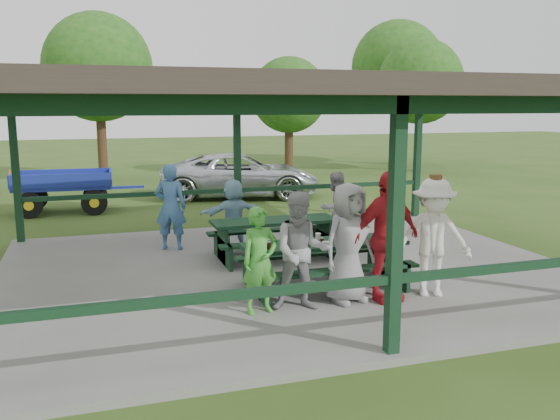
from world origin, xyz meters
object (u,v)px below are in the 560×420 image
object	(u,v)px
contestant_red	(386,236)
contestant_grey_left	(301,251)
spectator_lblue	(233,214)
picnic_table_far	(275,234)
contestant_green	(260,260)
contestant_grey_mid	(348,243)
spectator_grey	(335,208)
picnic_table_near	(324,258)
pickup_truck	(240,175)
farm_trailer	(64,191)
spectator_blue	(171,207)
contestant_white_fedora	(433,237)

from	to	relation	value
contestant_red	contestant_grey_left	bearing A→B (deg)	169.72
spectator_lblue	picnic_table_far	bearing A→B (deg)	111.61
contestant_green	spectator_lblue	xyz separation A→B (m)	(0.51, 3.75, -0.04)
contestant_grey_mid	spectator_lblue	bearing A→B (deg)	87.91
contestant_green	contestant_grey_left	world-z (taller)	contestant_grey_left
contestant_green	spectator_grey	bearing A→B (deg)	42.97
picnic_table_near	pickup_truck	xyz separation A→B (m)	(1.16, 10.18, 0.14)
contestant_grey_mid	farm_trailer	distance (m)	10.65
picnic_table_near	picnic_table_far	world-z (taller)	same
picnic_table_far	farm_trailer	size ratio (longest dim) A/B	0.67
contestant_red	spectator_blue	world-z (taller)	contestant_red
picnic_table_far	spectator_blue	bearing A→B (deg)	143.79
picnic_table_far	contestant_green	xyz separation A→B (m)	(-1.09, -2.81, 0.29)
picnic_table_far	spectator_grey	size ratio (longest dim) A/B	1.57
contestant_grey_left	spectator_blue	bearing A→B (deg)	120.66
picnic_table_near	contestant_grey_left	bearing A→B (deg)	-129.22
contestant_green	picnic_table_far	bearing A→B (deg)	58.28
picnic_table_far	picnic_table_near	bearing A→B (deg)	-84.09
pickup_truck	contestant_red	bearing A→B (deg)	-171.04
contestant_green	spectator_blue	distance (m)	4.18
contestant_grey_mid	contestant_white_fedora	distance (m)	1.35
contestant_green	picnic_table_near	bearing A→B (deg)	21.50
spectator_lblue	contestant_green	bearing A→B (deg)	71.94
picnic_table_far	contestant_grey_left	xyz separation A→B (m)	(-0.50, -2.86, 0.38)
contestant_grey_mid	farm_trailer	world-z (taller)	contestant_grey_mid
picnic_table_far	contestant_green	world-z (taller)	contestant_green
contestant_grey_mid	spectator_grey	distance (m)	3.76
picnic_table_far	spectator_grey	xyz separation A→B (m)	(1.57, 0.78, 0.29)
contestant_grey_mid	spectator_blue	bearing A→B (deg)	101.67
picnic_table_far	contestant_grey_mid	xyz separation A→B (m)	(0.28, -2.76, 0.43)
spectator_grey	pickup_truck	distance (m)	7.41
contestant_red	pickup_truck	distance (m)	11.07
farm_trailer	spectator_blue	bearing A→B (deg)	-66.48
contestant_red	spectator_lblue	bearing A→B (deg)	100.53
contestant_white_fedora	contestant_grey_mid	bearing A→B (deg)	-165.15
spectator_blue	spectator_lblue	bearing A→B (deg)	-177.32
contestant_green	spectator_grey	world-z (taller)	spectator_grey
picnic_table_far	contestant_white_fedora	size ratio (longest dim) A/B	1.27
picnic_table_far	spectator_lblue	world-z (taller)	spectator_lblue
spectator_grey	pickup_truck	size ratio (longest dim) A/B	0.30
contestant_grey_left	contestant_green	bearing A→B (deg)	-171.20
contestant_white_fedora	spectator_grey	xyz separation A→B (m)	(-0.06, 3.65, -0.15)
picnic_table_far	contestant_grey_left	world-z (taller)	contestant_grey_left
picnic_table_near	spectator_lblue	distance (m)	3.05
contestant_grey_mid	contestant_green	bearing A→B (deg)	167.06
contestant_grey_mid	spectator_blue	size ratio (longest dim) A/B	1.03
picnic_table_far	pickup_truck	world-z (taller)	pickup_truck
contestant_white_fedora	farm_trailer	bearing A→B (deg)	139.72
spectator_blue	farm_trailer	bearing A→B (deg)	-48.63
contestant_grey_left	farm_trailer	world-z (taller)	contestant_grey_left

